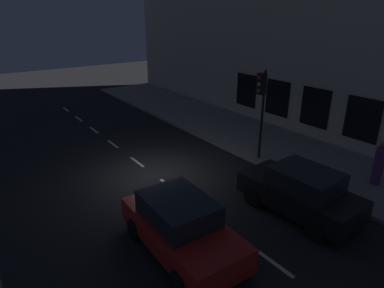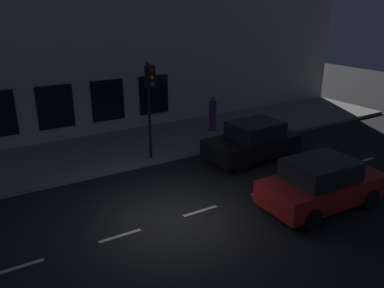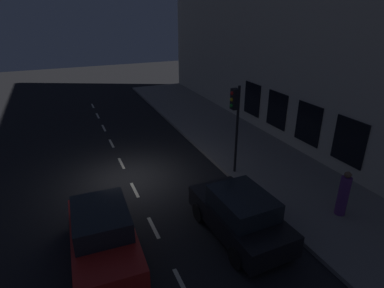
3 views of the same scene
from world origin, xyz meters
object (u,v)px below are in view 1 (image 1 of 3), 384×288
traffic_light (261,96)px  parked_car_1 (300,191)px  pedestrian_0 (379,165)px  parked_car_0 (181,226)px

traffic_light → parked_car_1: traffic_light is taller
traffic_light → parked_car_1: bearing=-116.8°
parked_car_1 → pedestrian_0: 3.79m
parked_car_1 → pedestrian_0: pedestrian_0 is taller
parked_car_0 → pedestrian_0: pedestrian_0 is taller
pedestrian_0 → traffic_light: bearing=-119.4°
parked_car_0 → traffic_light: bearing=-152.3°
parked_car_0 → pedestrian_0: size_ratio=2.43×
traffic_light → pedestrian_0: size_ratio=2.30×
parked_car_0 → parked_car_1: bearing=172.1°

